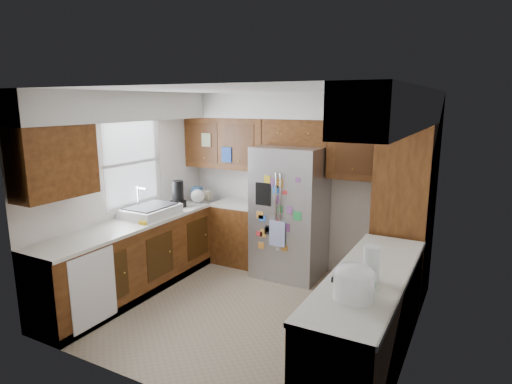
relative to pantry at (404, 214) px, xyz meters
The scene contains 12 objects.
floor 2.17m from the pantry, 142.52° to the right, with size 3.60×3.60×0.00m, color gray.
room_shell 1.94m from the pantry, 153.92° to the right, with size 3.64×3.24×2.52m.
left_counter_run 3.14m from the pantry, 158.56° to the right, with size 1.36×3.20×0.92m.
right_counter_run 1.75m from the pantry, 90.00° to the right, with size 0.63×2.25×0.92m.
pantry is the anchor object (origin of this frame).
fridge 1.51m from the pantry, behind, with size 0.90×0.79×1.80m.
bridge_cabinet 1.77m from the pantry, 169.43° to the left, with size 0.96×0.34×0.35m, color #3D1E0B.
fridge_top_items 2.01m from the pantry, behind, with size 0.61×0.31×0.27m.
sink_assembly 3.18m from the pantry, 160.63° to the right, with size 0.52×0.74×0.37m.
left_counter_clutter 2.98m from the pantry, behind, with size 0.38×0.89×0.38m.
rice_cooker 2.17m from the pantry, 90.01° to the right, with size 0.32×0.31×0.27m.
paper_towel 1.78m from the pantry, 88.84° to the right, with size 0.13×0.13×0.30m, color white.
Camera 1 is at (2.27, -4.01, 2.38)m, focal length 30.00 mm.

